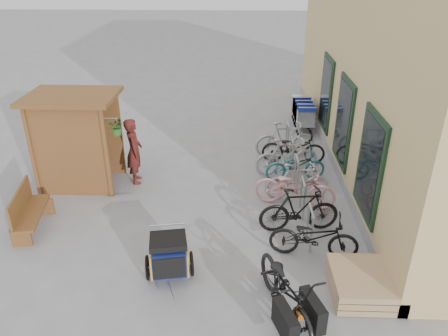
{
  "coord_description": "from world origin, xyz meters",
  "views": [
    {
      "loc": [
        0.81,
        -7.45,
        5.46
      ],
      "look_at": [
        0.5,
        1.5,
        1.0
      ],
      "focal_mm": 35.0,
      "sensor_mm": 36.0,
      "label": 1
    }
  ],
  "objects_px": {
    "shopping_carts": "(303,110)",
    "bike_6": "(293,148)",
    "bench": "(27,210)",
    "bike_3": "(297,181)",
    "child_trailer": "(169,254)",
    "person_kiosk": "(134,151)",
    "bike_1": "(299,210)",
    "bike_2": "(295,187)",
    "bike_4": "(295,166)",
    "bike_7": "(285,139)",
    "pallet_stack": "(360,283)",
    "bike_5": "(287,156)",
    "cargo_bike": "(287,291)",
    "bike_0": "(314,237)",
    "kiosk": "(72,128)"
  },
  "relations": [
    {
      "from": "shopping_carts",
      "to": "bike_1",
      "type": "relative_size",
      "value": 1.14
    },
    {
      "from": "cargo_bike",
      "to": "bike_1",
      "type": "relative_size",
      "value": 1.26
    },
    {
      "from": "shopping_carts",
      "to": "bike_2",
      "type": "relative_size",
      "value": 1.03
    },
    {
      "from": "child_trailer",
      "to": "bike_3",
      "type": "relative_size",
      "value": 0.96
    },
    {
      "from": "shopping_carts",
      "to": "bike_6",
      "type": "relative_size",
      "value": 1.1
    },
    {
      "from": "shopping_carts",
      "to": "bike_3",
      "type": "bearing_deg",
      "value": -98.56
    },
    {
      "from": "child_trailer",
      "to": "person_kiosk",
      "type": "xyz_separation_m",
      "value": [
        -1.42,
        3.69,
        0.39
      ]
    },
    {
      "from": "shopping_carts",
      "to": "cargo_bike",
      "type": "height_order",
      "value": "cargo_bike"
    },
    {
      "from": "bike_7",
      "to": "bike_1",
      "type": "bearing_deg",
      "value": 170.91
    },
    {
      "from": "bike_0",
      "to": "bike_1",
      "type": "xyz_separation_m",
      "value": [
        -0.19,
        0.88,
        0.06
      ]
    },
    {
      "from": "cargo_bike",
      "to": "bike_5",
      "type": "relative_size",
      "value": 1.23
    },
    {
      "from": "person_kiosk",
      "to": "bike_1",
      "type": "height_order",
      "value": "person_kiosk"
    },
    {
      "from": "bike_5",
      "to": "bike_7",
      "type": "distance_m",
      "value": 1.18
    },
    {
      "from": "bench",
      "to": "bike_3",
      "type": "bearing_deg",
      "value": 4.58
    },
    {
      "from": "person_kiosk",
      "to": "bike_1",
      "type": "relative_size",
      "value": 1.01
    },
    {
      "from": "bike_4",
      "to": "bike_5",
      "type": "relative_size",
      "value": 0.9
    },
    {
      "from": "cargo_bike",
      "to": "bike_6",
      "type": "bearing_deg",
      "value": 64.42
    },
    {
      "from": "kiosk",
      "to": "pallet_stack",
      "type": "distance_m",
      "value": 7.5
    },
    {
      "from": "bike_6",
      "to": "bike_2",
      "type": "bearing_deg",
      "value": 178.59
    },
    {
      "from": "bike_2",
      "to": "person_kiosk",
      "type": "bearing_deg",
      "value": 87.87
    },
    {
      "from": "bike_5",
      "to": "bike_2",
      "type": "bearing_deg",
      "value": 167.02
    },
    {
      "from": "shopping_carts",
      "to": "bike_0",
      "type": "bearing_deg",
      "value": -95.39
    },
    {
      "from": "bike_3",
      "to": "bike_7",
      "type": "bearing_deg",
      "value": -5.03
    },
    {
      "from": "child_trailer",
      "to": "bike_1",
      "type": "bearing_deg",
      "value": 21.18
    },
    {
      "from": "bench",
      "to": "bike_5",
      "type": "bearing_deg",
      "value": 16.17
    },
    {
      "from": "bike_0",
      "to": "bike_1",
      "type": "distance_m",
      "value": 0.91
    },
    {
      "from": "kiosk",
      "to": "bike_0",
      "type": "distance_m",
      "value": 6.37
    },
    {
      "from": "kiosk",
      "to": "bike_7",
      "type": "bearing_deg",
      "value": 19.23
    },
    {
      "from": "cargo_bike",
      "to": "shopping_carts",
      "type": "bearing_deg",
      "value": 62.83
    },
    {
      "from": "bike_1",
      "to": "bike_6",
      "type": "height_order",
      "value": "bike_1"
    },
    {
      "from": "bike_6",
      "to": "bike_3",
      "type": "bearing_deg",
      "value": -179.51
    },
    {
      "from": "person_kiosk",
      "to": "bike_7",
      "type": "bearing_deg",
      "value": -80.71
    },
    {
      "from": "bike_2",
      "to": "bike_5",
      "type": "xyz_separation_m",
      "value": [
        -0.04,
        1.64,
        0.03
      ]
    },
    {
      "from": "pallet_stack",
      "to": "bike_6",
      "type": "bearing_deg",
      "value": 96.53
    },
    {
      "from": "bike_1",
      "to": "bike_4",
      "type": "bearing_deg",
      "value": -11.77
    },
    {
      "from": "shopping_carts",
      "to": "bike_6",
      "type": "height_order",
      "value": "shopping_carts"
    },
    {
      "from": "cargo_bike",
      "to": "bike_3",
      "type": "height_order",
      "value": "cargo_bike"
    },
    {
      "from": "bench",
      "to": "bike_1",
      "type": "bearing_deg",
      "value": -8.35
    },
    {
      "from": "pallet_stack",
      "to": "bike_0",
      "type": "xyz_separation_m",
      "value": [
        -0.68,
        1.03,
        0.25
      ]
    },
    {
      "from": "bike_0",
      "to": "bike_2",
      "type": "height_order",
      "value": "bike_2"
    },
    {
      "from": "shopping_carts",
      "to": "bike_1",
      "type": "xyz_separation_m",
      "value": [
        -0.86,
        -6.27,
        -0.09
      ]
    },
    {
      "from": "bench",
      "to": "bike_2",
      "type": "relative_size",
      "value": 0.82
    },
    {
      "from": "bike_0",
      "to": "bike_4",
      "type": "bearing_deg",
      "value": 7.28
    },
    {
      "from": "shopping_carts",
      "to": "bike_2",
      "type": "xyz_separation_m",
      "value": [
        -0.84,
        -5.23,
        -0.11
      ]
    },
    {
      "from": "bike_1",
      "to": "bike_2",
      "type": "xyz_separation_m",
      "value": [
        0.03,
        1.04,
        -0.02
      ]
    },
    {
      "from": "bike_0",
      "to": "bike_6",
      "type": "xyz_separation_m",
      "value": [
        0.07,
        4.3,
        0.01
      ]
    },
    {
      "from": "bike_3",
      "to": "bench",
      "type": "bearing_deg",
      "value": 97.99
    },
    {
      "from": "shopping_carts",
      "to": "bike_0",
      "type": "distance_m",
      "value": 7.19
    },
    {
      "from": "child_trailer",
      "to": "bike_7",
      "type": "relative_size",
      "value": 0.85
    },
    {
      "from": "bike_3",
      "to": "child_trailer",
      "type": "bearing_deg",
      "value": 130.97
    }
  ]
}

